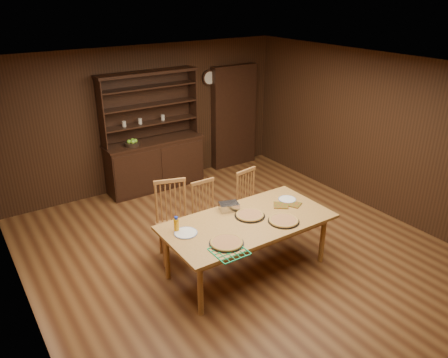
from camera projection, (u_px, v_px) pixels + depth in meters
floor at (240, 253)px, 6.27m from camera, size 6.00×6.00×0.00m
room_shell at (242, 150)px, 5.63m from camera, size 6.00×6.00×6.00m
china_hutch at (154, 158)px, 8.12m from camera, size 1.84×0.52×2.17m
doorway at (234, 117)px, 9.02m from camera, size 1.00×0.18×2.10m
wall_clock at (209, 78)px, 8.44m from camera, size 0.30×0.05×0.30m
dining_table at (248, 225)px, 5.65m from camera, size 2.21×1.10×0.75m
chair_left at (173, 217)px, 6.01m from camera, size 0.57×0.56×1.13m
chair_center at (206, 211)px, 6.34m from camera, size 0.40×0.38×0.98m
chair_right at (250, 200)px, 6.66m from camera, size 0.47×0.45×1.00m
pizza_left at (226, 242)px, 5.10m from camera, size 0.41×0.41×0.04m
pizza_right at (284, 220)px, 5.59m from camera, size 0.41×0.41×0.04m
pizza_center at (250, 215)px, 5.72m from camera, size 0.40×0.40×0.04m
cooling_rack at (229, 251)px, 4.95m from camera, size 0.48×0.48×0.02m
plate_left at (186, 233)px, 5.32m from camera, size 0.29×0.29×0.02m
plate_right at (287, 199)px, 6.16m from camera, size 0.25×0.25×0.02m
foil_dish at (229, 207)px, 5.87m from camera, size 0.30×0.26×0.10m
juice_bottle at (176, 225)px, 5.34m from camera, size 0.06×0.06×0.20m
pot_holder_a at (294, 204)px, 6.02m from camera, size 0.24×0.24×0.01m
pot_holder_b at (281, 205)px, 6.00m from camera, size 0.27×0.27×0.01m
fruit_bowl at (132, 143)px, 7.69m from camera, size 0.27×0.27×0.12m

